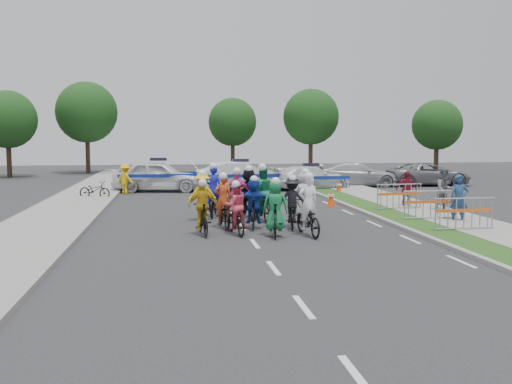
{
  "coord_description": "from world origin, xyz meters",
  "views": [
    {
      "loc": [
        -2.28,
        -15.64,
        3.04
      ],
      "look_at": [
        0.58,
        3.65,
        1.1
      ],
      "focal_mm": 40.0,
      "sensor_mm": 36.0,
      "label": 1
    }
  ],
  "objects": [
    {
      "name": "spectator_1",
      "position": [
        8.36,
        5.35,
        0.89
      ],
      "size": [
        0.9,
        0.72,
        1.78
      ],
      "primitive_type": "imported",
      "rotation": [
        0.0,
        0.0,
        0.05
      ],
      "color": "#5D5C62",
      "rests_on": "ground"
    },
    {
      "name": "curb_right",
      "position": [
        5.1,
        5.0,
        0.06
      ],
      "size": [
        0.2,
        60.0,
        0.12
      ],
      "primitive_type": "cube",
      "color": "gray",
      "rests_on": "ground"
    },
    {
      "name": "rider_0",
      "position": [
        1.79,
        1.09,
        0.64
      ],
      "size": [
        0.88,
        1.97,
        1.94
      ],
      "rotation": [
        0.0,
        0.0,
        3.26
      ],
      "color": "black",
      "rests_on": "ground"
    },
    {
      "name": "rider_8",
      "position": [
        0.89,
        4.31,
        0.76
      ],
      "size": [
        0.91,
        2.07,
        2.05
      ],
      "rotation": [
        0.0,
        0.0,
        3.23
      ],
      "color": "black",
      "rests_on": "ground"
    },
    {
      "name": "tree_1",
      "position": [
        9.0,
        30.0,
        4.54
      ],
      "size": [
        4.55,
        4.55,
        6.82
      ],
      "color": "#382619",
      "rests_on": "ground"
    },
    {
      "name": "barrier_1",
      "position": [
        6.7,
        3.1,
        0.56
      ],
      "size": [
        2.02,
        0.58,
        1.12
      ],
      "primitive_type": null,
      "rotation": [
        0.0,
        0.0,
        -0.04
      ],
      "color": "#A5A8AD",
      "rests_on": "ground"
    },
    {
      "name": "rider_2",
      "position": [
        -0.36,
        1.6,
        0.63
      ],
      "size": [
        0.86,
        1.72,
        1.68
      ],
      "rotation": [
        0.0,
        0.0,
        3.32
      ],
      "color": "black",
      "rests_on": "ground"
    },
    {
      "name": "tree_3",
      "position": [
        -9.0,
        32.0,
        4.89
      ],
      "size": [
        4.9,
        4.9,
        7.35
      ],
      "color": "#382619",
      "rests_on": "ground"
    },
    {
      "name": "cone_0",
      "position": [
        4.53,
        8.12,
        0.34
      ],
      "size": [
        0.4,
        0.4,
        0.7
      ],
      "color": "#F24C0C",
      "rests_on": "ground"
    },
    {
      "name": "rider_7",
      "position": [
        2.24,
        3.41,
        0.75
      ],
      "size": [
        0.89,
        1.89,
        1.92
      ],
      "rotation": [
        0.0,
        0.0,
        2.96
      ],
      "color": "black",
      "rests_on": "ground"
    },
    {
      "name": "rider_9",
      "position": [
        -0.01,
        4.37,
        0.74
      ],
      "size": [
        0.99,
        1.86,
        1.92
      ],
      "rotation": [
        0.0,
        0.0,
        3.07
      ],
      "color": "black",
      "rests_on": "ground"
    },
    {
      "name": "rider_12",
      "position": [
        -0.75,
        5.71,
        0.67
      ],
      "size": [
        1.03,
        2.09,
        2.04
      ],
      "rotation": [
        0.0,
        0.0,
        2.97
      ],
      "color": "black",
      "rests_on": "ground"
    },
    {
      "name": "police_car_1",
      "position": [
        1.48,
        15.6,
        0.8
      ],
      "size": [
        4.93,
        1.98,
        1.59
      ],
      "primitive_type": "imported",
      "rotation": [
        0.0,
        0.0,
        1.63
      ],
      "color": "silver",
      "rests_on": "ground"
    },
    {
      "name": "ground",
      "position": [
        0.0,
        0.0,
        0.0
      ],
      "size": [
        90.0,
        90.0,
        0.0
      ],
      "primitive_type": "plane",
      "color": "#28282B",
      "rests_on": "ground"
    },
    {
      "name": "rider_1",
      "position": [
        0.78,
        1.07,
        0.7
      ],
      "size": [
        0.82,
        1.77,
        1.8
      ],
      "rotation": [
        0.0,
        0.0,
        2.99
      ],
      "color": "black",
      "rests_on": "ground"
    },
    {
      "name": "tree_0",
      "position": [
        -14.0,
        28.0,
        4.19
      ],
      "size": [
        4.2,
        4.2,
        6.3
      ],
      "color": "#382619",
      "rests_on": "ground"
    },
    {
      "name": "rider_11",
      "position": [
        0.52,
        5.19,
        0.81
      ],
      "size": [
        1.6,
        1.9,
        1.94
      ],
      "rotation": [
        0.0,
        0.0,
        3.28
      ],
      "color": "black",
      "rests_on": "ground"
    },
    {
      "name": "marshal_hiviz",
      "position": [
        -4.69,
        14.67,
        0.78
      ],
      "size": [
        1.15,
        1.1,
        1.57
      ],
      "primitive_type": "imported",
      "rotation": [
        0.0,
        0.0,
        2.44
      ],
      "color": "yellow",
      "rests_on": "ground"
    },
    {
      "name": "police_car_2",
      "position": [
        5.47,
        15.62,
        0.66
      ],
      "size": [
        4.83,
        2.6,
        1.33
      ],
      "primitive_type": "imported",
      "rotation": [
        0.0,
        0.0,
        1.74
      ],
      "color": "silver",
      "rests_on": "ground"
    },
    {
      "name": "barrier_0",
      "position": [
        6.7,
        0.77,
        0.56
      ],
      "size": [
        2.01,
        0.52,
        1.12
      ],
      "primitive_type": null,
      "rotation": [
        0.0,
        0.0,
        0.01
      ],
      "color": "#A5A8AD",
      "rests_on": "ground"
    },
    {
      "name": "sidewalk_right",
      "position": [
        7.6,
        5.0,
        0.07
      ],
      "size": [
        2.4,
        60.0,
        0.13
      ],
      "primitive_type": "cube",
      "color": "gray",
      "rests_on": "ground"
    },
    {
      "name": "rider_10",
      "position": [
        -1.22,
        4.49,
        0.71
      ],
      "size": [
        1.02,
        1.79,
        1.82
      ],
      "rotation": [
        0.0,
        0.0,
        3.16
      ],
      "color": "black",
      "rests_on": "ground"
    },
    {
      "name": "rider_4",
      "position": [
        1.61,
        2.56,
        0.69
      ],
      "size": [
        1.06,
        1.81,
        1.76
      ],
      "rotation": [
        0.0,
        0.0,
        2.95
      ],
      "color": "black",
      "rests_on": "ground"
    },
    {
      "name": "barrier_2",
      "position": [
        6.7,
        5.91,
        0.56
      ],
      "size": [
        2.05,
        0.74,
        1.12
      ],
      "primitive_type": null,
      "rotation": [
        0.0,
        0.0,
        0.12
      ],
      "color": "#A5A8AD",
      "rests_on": "ground"
    },
    {
      "name": "spectator_2",
      "position": [
        7.37,
        6.78,
        0.79
      ],
      "size": [
        0.93,
        0.4,
        1.58
      ],
      "primitive_type": "imported",
      "rotation": [
        0.0,
        0.0,
        0.02
      ],
      "color": "maroon",
      "rests_on": "ground"
    },
    {
      "name": "grass_strip",
      "position": [
        5.8,
        5.0,
        0.06
      ],
      "size": [
        1.2,
        60.0,
        0.11
      ],
      "primitive_type": "cube",
      "color": "#274F19",
      "rests_on": "ground"
    },
    {
      "name": "civilian_suv",
      "position": [
        13.21,
        17.06,
        0.69
      ],
      "size": [
        5.14,
        2.7,
        1.38
      ],
      "primitive_type": "imported",
      "rotation": [
        0.0,
        0.0,
        1.49
      ],
      "color": "slate",
      "rests_on": "ground"
    },
    {
      "name": "rider_6",
      "position": [
        -0.63,
        2.93,
        0.61
      ],
      "size": [
        0.79,
        1.86,
        1.85
      ],
      "rotation": [
        0.0,
        0.0,
        3.23
      ],
      "color": "black",
      "rests_on": "ground"
    },
    {
      "name": "civilian_sedan",
      "position": [
        8.73,
        17.23,
        0.71
      ],
      "size": [
        5.14,
        2.65,
        1.43
      ],
      "primitive_type": "imported",
      "rotation": [
        0.0,
        0.0,
        1.43
      ],
      "color": "#ABACB0",
      "rests_on": "ground"
    },
    {
      "name": "tree_4",
      "position": [
        3.0,
        34.0,
        4.19
      ],
      "size": [
        4.2,
        4.2,
        6.3
      ],
      "color": "#382619",
      "rests_on": "ground"
    },
    {
      "name": "rider_3",
      "position": [
        -1.37,
        1.64,
        0.67
      ],
      "size": [
        0.91,
        1.7,
        1.74
      ],
      "rotation": [
        0.0,
        0.0,
        3.26
      ],
      "color": "black",
      "rests_on": "ground"
    },
    {
      "name": "police_car_0",
      "position": [
        -3.0,
        15.73,
        0.84
      ],
      "size": [
        5.15,
        2.65,
        1.68
      ],
      "primitive_type": "imported",
      "rotation": [
        0.0,
        0.0,
        1.43
      ],
      "color": "silver",
      "rests_on": "ground"
    },
    {
      "name": "sidewalk_left",
      "position": [
        -6.5,
        5.0,
        0.07
      ],
      "size": [
        3.0,
        60.0,
        0.13
      ],
      "primitive_type": "cube",
      "color": "gray",
      "rests_on": "ground"
    },
    {
      "name": "parked_bike",
      "position": [
        -5.98,
        12.49,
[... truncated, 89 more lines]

